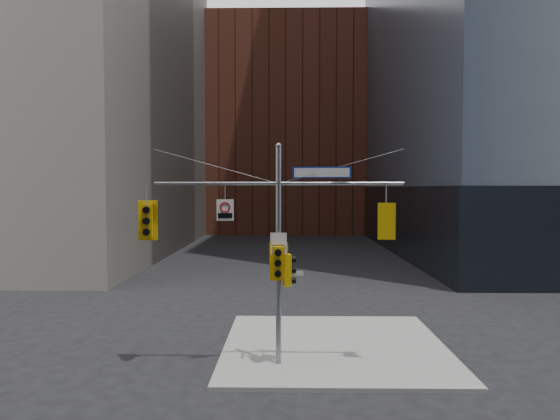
{
  "coord_description": "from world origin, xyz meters",
  "views": [
    {
      "loc": [
        0.31,
        -14.0,
        5.84
      ],
      "look_at": [
        0.05,
        2.0,
        5.15
      ],
      "focal_mm": 32.0,
      "sensor_mm": 36.0,
      "label": 1
    }
  ],
  "objects_px": {
    "traffic_light_east_arm": "(386,221)",
    "traffic_light_pole_side": "(289,270)",
    "traffic_light_pole_front": "(278,262)",
    "signal_assembly": "(279,233)",
    "street_sign_blade": "(322,173)",
    "traffic_light_west_arm": "(147,221)",
    "regulatory_sign_arm": "(225,209)"
  },
  "relations": [
    {
      "from": "traffic_light_pole_front",
      "to": "street_sign_blade",
      "type": "xyz_separation_m",
      "value": [
        1.38,
        0.27,
        2.85
      ]
    },
    {
      "from": "signal_assembly",
      "to": "traffic_light_west_arm",
      "type": "distance_m",
      "value": 4.27
    },
    {
      "from": "signal_assembly",
      "to": "traffic_light_east_arm",
      "type": "relative_size",
      "value": 6.84
    },
    {
      "from": "signal_assembly",
      "to": "regulatory_sign_arm",
      "type": "distance_m",
      "value": 1.88
    },
    {
      "from": "traffic_light_east_arm",
      "to": "traffic_light_pole_side",
      "type": "bearing_deg",
      "value": 3.38
    },
    {
      "from": "signal_assembly",
      "to": "street_sign_blade",
      "type": "bearing_deg",
      "value": 0.14
    },
    {
      "from": "traffic_light_west_arm",
      "to": "regulatory_sign_arm",
      "type": "height_order",
      "value": "regulatory_sign_arm"
    },
    {
      "from": "signal_assembly",
      "to": "traffic_light_east_arm",
      "type": "bearing_deg",
      "value": 0.02
    },
    {
      "from": "traffic_light_east_arm",
      "to": "street_sign_blade",
      "type": "bearing_deg",
      "value": 3.56
    },
    {
      "from": "traffic_light_west_arm",
      "to": "traffic_light_pole_front",
      "type": "bearing_deg",
      "value": -11.17
    },
    {
      "from": "traffic_light_pole_side",
      "to": "regulatory_sign_arm",
      "type": "height_order",
      "value": "regulatory_sign_arm"
    },
    {
      "from": "traffic_light_east_arm",
      "to": "traffic_light_pole_front",
      "type": "height_order",
      "value": "traffic_light_east_arm"
    },
    {
      "from": "signal_assembly",
      "to": "regulatory_sign_arm",
      "type": "bearing_deg",
      "value": -179.32
    },
    {
      "from": "traffic_light_east_arm",
      "to": "regulatory_sign_arm",
      "type": "bearing_deg",
      "value": 3.86
    },
    {
      "from": "traffic_light_pole_front",
      "to": "street_sign_blade",
      "type": "bearing_deg",
      "value": 14.09
    },
    {
      "from": "traffic_light_east_arm",
      "to": "traffic_light_pole_front",
      "type": "relative_size",
      "value": 0.94
    },
    {
      "from": "signal_assembly",
      "to": "traffic_light_pole_front",
      "type": "distance_m",
      "value": 0.96
    },
    {
      "from": "traffic_light_east_arm",
      "to": "regulatory_sign_arm",
      "type": "distance_m",
      "value": 5.18
    },
    {
      "from": "traffic_light_east_arm",
      "to": "traffic_light_pole_side",
      "type": "xyz_separation_m",
      "value": [
        -3.13,
        0.01,
        -1.6
      ]
    },
    {
      "from": "street_sign_blade",
      "to": "traffic_light_pole_front",
      "type": "bearing_deg",
      "value": -161.12
    },
    {
      "from": "traffic_light_pole_side",
      "to": "traffic_light_pole_front",
      "type": "relative_size",
      "value": 0.83
    },
    {
      "from": "signal_assembly",
      "to": "traffic_light_east_arm",
      "type": "xyz_separation_m",
      "value": [
        3.45,
        0.0,
        0.38
      ]
    },
    {
      "from": "signal_assembly",
      "to": "street_sign_blade",
      "type": "distance_m",
      "value": 2.38
    },
    {
      "from": "traffic_light_pole_side",
      "to": "traffic_light_pole_front",
      "type": "height_order",
      "value": "traffic_light_pole_front"
    },
    {
      "from": "street_sign_blade",
      "to": "regulatory_sign_arm",
      "type": "xyz_separation_m",
      "value": [
        -3.1,
        -0.02,
        -1.18
      ]
    },
    {
      "from": "traffic_light_west_arm",
      "to": "traffic_light_east_arm",
      "type": "bearing_deg",
      "value": -7.49
    },
    {
      "from": "traffic_light_west_arm",
      "to": "traffic_light_east_arm",
      "type": "xyz_separation_m",
      "value": [
        7.7,
        -0.01,
        -0.0
      ]
    },
    {
      "from": "signal_assembly",
      "to": "traffic_light_west_arm",
      "type": "bearing_deg",
      "value": 179.82
    },
    {
      "from": "signal_assembly",
      "to": "traffic_light_pole_front",
      "type": "height_order",
      "value": "signal_assembly"
    },
    {
      "from": "traffic_light_west_arm",
      "to": "regulatory_sign_arm",
      "type": "xyz_separation_m",
      "value": [
        2.53,
        -0.03,
        0.37
      ]
    },
    {
      "from": "traffic_light_pole_front",
      "to": "street_sign_blade",
      "type": "relative_size",
      "value": 0.66
    },
    {
      "from": "traffic_light_west_arm",
      "to": "traffic_light_pole_front",
      "type": "distance_m",
      "value": 4.46
    }
  ]
}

